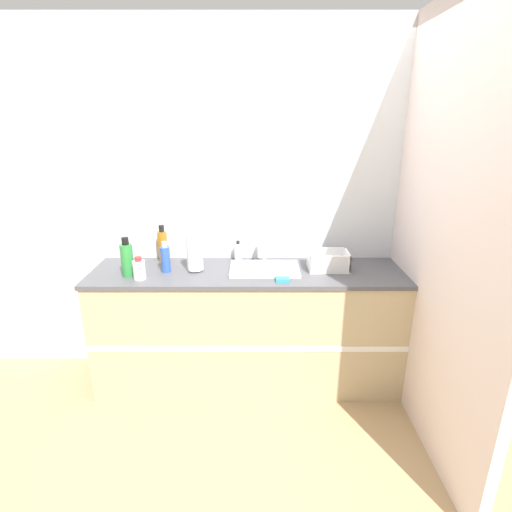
# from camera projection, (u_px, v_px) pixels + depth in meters

# --- Properties ---
(ground_plane) EXTENTS (12.00, 12.00, 0.00)m
(ground_plane) POSITION_uv_depth(u_px,v_px,m) (249.00, 402.00, 2.88)
(ground_plane) COLOR tan
(wall_back) EXTENTS (4.61, 0.06, 2.60)m
(wall_back) POSITION_uv_depth(u_px,v_px,m) (250.00, 208.00, 3.01)
(wall_back) COLOR silver
(wall_back) RESTS_ON ground_plane
(wall_right) EXTENTS (0.06, 2.56, 2.60)m
(wall_right) POSITION_uv_depth(u_px,v_px,m) (416.00, 218.00, 2.72)
(wall_right) COLOR silver
(wall_right) RESTS_ON ground_plane
(counter_cabinet) EXTENTS (2.24, 0.58, 0.91)m
(counter_cabinet) POSITION_uv_depth(u_px,v_px,m) (250.00, 327.00, 3.00)
(counter_cabinet) COLOR tan
(counter_cabinet) RESTS_ON ground_plane
(sink) EXTENTS (0.49, 0.33, 0.26)m
(sink) POSITION_uv_depth(u_px,v_px,m) (266.00, 267.00, 2.85)
(sink) COLOR silver
(sink) RESTS_ON counter_cabinet
(paper_towel_roll) EXTENTS (0.11, 0.11, 0.26)m
(paper_towel_roll) POSITION_uv_depth(u_px,v_px,m) (196.00, 253.00, 2.80)
(paper_towel_roll) COLOR #4C4C51
(paper_towel_roll) RESTS_ON counter_cabinet
(dish_rack) EXTENTS (0.28, 0.21, 0.13)m
(dish_rack) POSITION_uv_depth(u_px,v_px,m) (330.00, 263.00, 2.86)
(dish_rack) COLOR white
(dish_rack) RESTS_ON counter_cabinet
(bottle_amber) EXTENTS (0.07, 0.07, 0.28)m
(bottle_amber) POSITION_uv_depth(u_px,v_px,m) (164.00, 245.00, 3.01)
(bottle_amber) COLOR #B26B19
(bottle_amber) RESTS_ON counter_cabinet
(bottle_blue) EXTENTS (0.07, 0.07, 0.22)m
(bottle_blue) POSITION_uv_depth(u_px,v_px,m) (167.00, 258.00, 2.80)
(bottle_blue) COLOR #2D56B7
(bottle_blue) RESTS_ON counter_cabinet
(bottle_white_spray) EXTENTS (0.08, 0.08, 0.16)m
(bottle_white_spray) POSITION_uv_depth(u_px,v_px,m) (141.00, 269.00, 2.68)
(bottle_white_spray) COLOR white
(bottle_white_spray) RESTS_ON counter_cabinet
(bottle_green) EXTENTS (0.08, 0.08, 0.27)m
(bottle_green) POSITION_uv_depth(u_px,v_px,m) (129.00, 259.00, 2.72)
(bottle_green) COLOR #2D8C3D
(bottle_green) RESTS_ON counter_cabinet
(soap_dispenser) EXTENTS (0.06, 0.06, 0.16)m
(soap_dispenser) POSITION_uv_depth(u_px,v_px,m) (240.00, 252.00, 3.02)
(soap_dispenser) COLOR silver
(soap_dispenser) RESTS_ON counter_cabinet
(sponge) EXTENTS (0.09, 0.06, 0.02)m
(sponge) POSITION_uv_depth(u_px,v_px,m) (284.00, 280.00, 2.66)
(sponge) COLOR #3399BF
(sponge) RESTS_ON counter_cabinet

